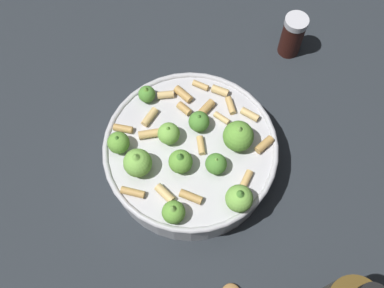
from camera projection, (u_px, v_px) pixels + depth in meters
name	position (u px, v px, depth m)	size (l,w,h in m)	color
ground_plane	(192.00, 163.00, 0.75)	(2.40, 2.40, 0.00)	#23282D
cooking_pan	(192.00, 154.00, 0.71)	(0.26, 0.26, 0.11)	#B7B7BC
pepper_shaker	(294.00, 35.00, 0.80)	(0.04, 0.04, 0.08)	#33140F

